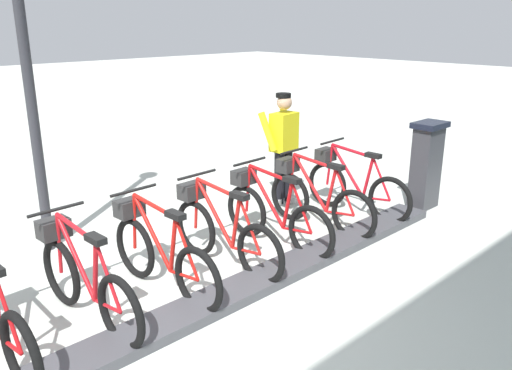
# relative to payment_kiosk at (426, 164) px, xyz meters

# --- Properties ---
(ground_plane) EXTENTS (60.00, 60.00, 0.00)m
(ground_plane) POSITION_rel_payment_kiosk_xyz_m (-0.05, 4.45, -0.67)
(ground_plane) COLOR silver
(dock_rail_base) EXTENTS (0.44, 8.16, 0.10)m
(dock_rail_base) POSITION_rel_payment_kiosk_xyz_m (-0.05, 4.45, -0.62)
(dock_rail_base) COLOR #47474C
(dock_rail_base) RESTS_ON ground
(payment_kiosk) EXTENTS (0.36, 0.52, 1.28)m
(payment_kiosk) POSITION_rel_payment_kiosk_xyz_m (0.00, 0.00, 0.00)
(payment_kiosk) COLOR #38383D
(payment_kiosk) RESTS_ON ground
(bike_docked_0) EXTENTS (1.72, 0.54, 1.02)m
(bike_docked_0) POSITION_rel_payment_kiosk_xyz_m (0.57, 0.97, -0.24)
(bike_docked_0) COLOR black
(bike_docked_0) RESTS_ON ground
(bike_docked_1) EXTENTS (1.72, 0.54, 1.02)m
(bike_docked_1) POSITION_rel_payment_kiosk_xyz_m (0.57, 1.79, -0.24)
(bike_docked_1) COLOR black
(bike_docked_1) RESTS_ON ground
(bike_docked_2) EXTENTS (1.72, 0.54, 1.02)m
(bike_docked_2) POSITION_rel_payment_kiosk_xyz_m (0.57, 2.61, -0.24)
(bike_docked_2) COLOR black
(bike_docked_2) RESTS_ON ground
(bike_docked_3) EXTENTS (1.72, 0.54, 1.02)m
(bike_docked_3) POSITION_rel_payment_kiosk_xyz_m (0.57, 3.43, -0.24)
(bike_docked_3) COLOR black
(bike_docked_3) RESTS_ON ground
(bike_docked_4) EXTENTS (1.72, 0.54, 1.02)m
(bike_docked_4) POSITION_rel_payment_kiosk_xyz_m (0.57, 4.24, -0.24)
(bike_docked_4) COLOR black
(bike_docked_4) RESTS_ON ground
(bike_docked_5) EXTENTS (1.72, 0.54, 1.02)m
(bike_docked_5) POSITION_rel_payment_kiosk_xyz_m (0.57, 5.06, -0.24)
(bike_docked_5) COLOR black
(bike_docked_5) RESTS_ON ground
(worker_near_rack) EXTENTS (0.48, 0.66, 1.66)m
(worker_near_rack) POSITION_rel_payment_kiosk_xyz_m (1.58, 1.36, 0.24)
(worker_near_rack) COLOR white
(worker_near_rack) RESTS_ON ground
(lamp_post) EXTENTS (0.32, 0.32, 4.12)m
(lamp_post) POSITION_rel_payment_kiosk_xyz_m (2.39, 4.64, 2.02)
(lamp_post) COLOR #2D2D33
(lamp_post) RESTS_ON ground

